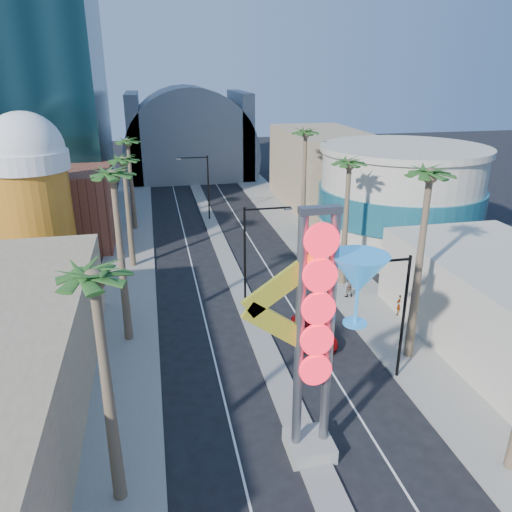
{
  "coord_description": "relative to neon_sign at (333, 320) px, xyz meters",
  "views": [
    {
      "loc": [
        -6.61,
        -15.68,
        17.84
      ],
      "look_at": [
        0.59,
        18.57,
        4.57
      ],
      "focal_mm": 35.0,
      "sensor_mm": 36.0,
      "label": 1
    }
  ],
  "objects": [
    {
      "name": "ground",
      "position": [
        -0.82,
        -2.96,
        -7.31
      ],
      "size": [
        240.0,
        240.0,
        0.0
      ],
      "primitive_type": "plane",
      "color": "black",
      "rests_on": "ground"
    },
    {
      "name": "sidewalk_west",
      "position": [
        -10.32,
        32.04,
        -7.23
      ],
      "size": [
        5.0,
        100.0,
        0.15
      ],
      "primitive_type": "cube",
      "color": "gray",
      "rests_on": "ground"
    },
    {
      "name": "sidewalk_east",
      "position": [
        8.68,
        32.04,
        -7.23
      ],
      "size": [
        5.0,
        100.0,
        0.15
      ],
      "primitive_type": "cube",
      "color": "gray",
      "rests_on": "ground"
    },
    {
      "name": "median",
      "position": [
        -0.82,
        35.04,
        -7.23
      ],
      "size": [
        1.6,
        84.0,
        0.15
      ],
      "primitive_type": "cube",
      "color": "gray",
      "rests_on": "ground"
    },
    {
      "name": "hotel_tower",
      "position": [
        -22.82,
        49.04,
        17.69
      ],
      "size": [
        20.0,
        20.0,
        50.0
      ],
      "primitive_type": "cube",
      "color": "black",
      "rests_on": "ground"
    },
    {
      "name": "brick_filler_west",
      "position": [
        -16.82,
        35.04,
        -3.31
      ],
      "size": [
        10.0,
        10.0,
        8.0
      ],
      "primitive_type": "cube",
      "color": "brown",
      "rests_on": "ground"
    },
    {
      "name": "filler_east",
      "position": [
        15.18,
        45.04,
        -2.31
      ],
      "size": [
        10.0,
        20.0,
        10.0
      ],
      "primitive_type": "cube",
      "color": "#987B62",
      "rests_on": "ground"
    },
    {
      "name": "beer_mug",
      "position": [
        -17.82,
        27.04,
        0.54
      ],
      "size": [
        7.0,
        7.0,
        14.5
      ],
      "color": "#AF6917",
      "rests_on": "ground"
    },
    {
      "name": "turquoise_building",
      "position": [
        17.18,
        27.04,
        -2.06
      ],
      "size": [
        16.6,
        16.6,
        10.6
      ],
      "color": "beige",
      "rests_on": "ground"
    },
    {
      "name": "canopy",
      "position": [
        -0.82,
        69.04,
        -3.0
      ],
      "size": [
        22.0,
        16.0,
        22.0
      ],
      "color": "slate",
      "rests_on": "ground"
    },
    {
      "name": "neon_sign",
      "position": [
        0.0,
        0.0,
        0.0
      ],
      "size": [
        6.53,
        2.6,
        12.55
      ],
      "color": "gray",
      "rests_on": "ground"
    },
    {
      "name": "streetlight_0",
      "position": [
        -0.27,
        17.04,
        -2.43
      ],
      "size": [
        3.79,
        0.25,
        8.0
      ],
      "color": "black",
      "rests_on": "ground"
    },
    {
      "name": "streetlight_1",
      "position": [
        -1.36,
        41.04,
        -2.43
      ],
      "size": [
        3.79,
        0.25,
        8.0
      ],
      "color": "black",
      "rests_on": "ground"
    },
    {
      "name": "streetlight_2",
      "position": [
        5.91,
        5.04,
        -2.47
      ],
      "size": [
        3.45,
        0.25,
        8.0
      ],
      "color": "black",
      "rests_on": "ground"
    },
    {
      "name": "palm_0",
      "position": [
        -9.82,
        -0.96,
        2.62
      ],
      "size": [
        2.4,
        2.4,
        11.7
      ],
      "color": "brown",
      "rests_on": "ground"
    },
    {
      "name": "palm_1",
      "position": [
        -9.82,
        13.04,
        3.52
      ],
      "size": [
        2.4,
        2.4,
        12.7
      ],
      "color": "brown",
      "rests_on": "ground"
    },
    {
      "name": "palm_2",
      "position": [
        -9.82,
        27.04,
        2.17
      ],
      "size": [
        2.4,
        2.4,
        11.2
      ],
      "color": "brown",
      "rests_on": "ground"
    },
    {
      "name": "palm_3",
      "position": [
        -9.82,
        39.04,
        2.17
      ],
      "size": [
        2.4,
        2.4,
        11.2
      ],
      "color": "brown",
      "rests_on": "ground"
    },
    {
      "name": "palm_5",
      "position": [
        8.18,
        7.04,
        3.96
      ],
      "size": [
        2.4,
        2.4,
        13.2
      ],
      "color": "brown",
      "rests_on": "ground"
    },
    {
      "name": "palm_6",
      "position": [
        8.18,
        19.04,
        2.62
      ],
      "size": [
        2.4,
        2.4,
        11.7
      ],
      "color": "brown",
      "rests_on": "ground"
    },
    {
      "name": "palm_7",
      "position": [
        8.18,
        31.04,
        3.52
      ],
      "size": [
        2.4,
        2.4,
        12.7
      ],
      "color": "brown",
      "rests_on": "ground"
    },
    {
      "name": "red_pickup",
      "position": [
        2.78,
        10.29,
        -6.63
      ],
      "size": [
        2.34,
        4.92,
        1.35
      ],
      "primitive_type": "imported",
      "rotation": [
        0.0,
        0.0,
        -0.02
      ],
      "color": "#A70C0E",
      "rests_on": "ground"
    },
    {
      "name": "pedestrian_a",
      "position": [
        10.22,
        12.37,
        -6.31
      ],
      "size": [
        0.72,
        0.59,
        1.7
      ],
      "primitive_type": "imported",
      "rotation": [
        0.0,
        0.0,
        3.47
      ],
      "color": "gray",
      "rests_on": "sidewalk_east"
    },
    {
      "name": "pedestrian_b",
      "position": [
        7.61,
        16.27,
        -6.27
      ],
      "size": [
        0.87,
        0.68,
        1.78
      ],
      "primitive_type": "imported",
      "rotation": [
        0.0,
        0.0,
        3.15
      ],
      "color": "gray",
      "rests_on": "sidewalk_east"
    }
  ]
}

